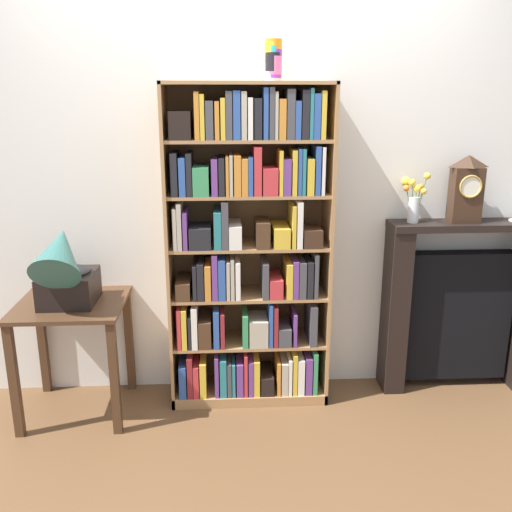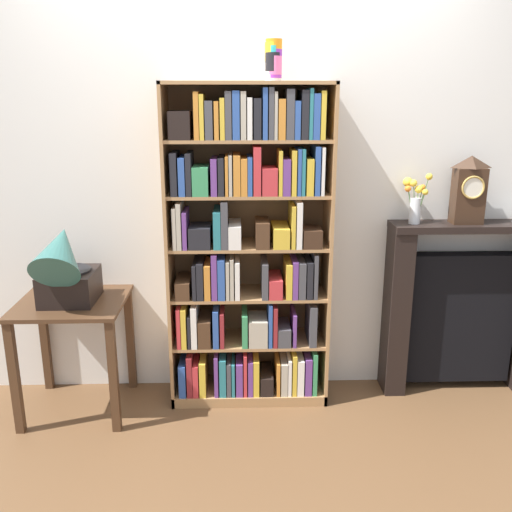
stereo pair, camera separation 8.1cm
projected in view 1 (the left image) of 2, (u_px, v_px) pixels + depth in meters
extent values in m
cube|color=brown|center=(250.00, 409.00, 3.23)|extent=(7.65, 6.40, 0.02)
cube|color=silver|center=(273.00, 174.00, 3.20)|extent=(4.65, 0.08, 2.60)
cube|color=#A87A4C|center=(169.00, 251.00, 3.09)|extent=(0.02, 0.31, 1.80)
cube|color=#A87A4C|center=(327.00, 249.00, 3.14)|extent=(0.02, 0.31, 1.80)
cube|color=brown|center=(248.00, 243.00, 3.26)|extent=(0.90, 0.01, 1.80)
cube|color=#A87A4C|center=(248.00, 83.00, 2.87)|extent=(0.90, 0.31, 0.02)
cube|color=#A87A4C|center=(249.00, 390.00, 3.35)|extent=(0.90, 0.31, 0.06)
cube|color=#2D519E|center=(184.00, 374.00, 3.27)|extent=(0.04, 0.24, 0.19)
cube|color=maroon|center=(191.00, 369.00, 3.28)|extent=(0.03, 0.26, 0.25)
cube|color=#C63338|center=(197.00, 375.00, 3.27)|extent=(0.03, 0.22, 0.19)
cube|color=gold|center=(204.00, 372.00, 3.29)|extent=(0.04, 0.26, 0.21)
cube|color=#663884|center=(217.00, 369.00, 3.28)|extent=(0.02, 0.24, 0.25)
cube|color=teal|center=(223.00, 370.00, 3.29)|extent=(0.04, 0.25, 0.23)
cube|color=#424247|center=(229.00, 373.00, 3.29)|extent=(0.02, 0.23, 0.20)
cube|color=teal|center=(233.00, 373.00, 3.29)|extent=(0.02, 0.24, 0.20)
cube|color=#663884|center=(240.00, 374.00, 3.28)|extent=(0.04, 0.21, 0.20)
cube|color=#C63338|center=(245.00, 367.00, 3.30)|extent=(0.02, 0.26, 0.25)
cube|color=#663884|center=(250.00, 371.00, 3.29)|extent=(0.03, 0.24, 0.21)
cube|color=gold|center=(256.00, 371.00, 3.29)|extent=(0.03, 0.23, 0.22)
cube|color=black|center=(266.00, 379.00, 3.31)|extent=(0.07, 0.23, 0.11)
cube|color=orange|center=(277.00, 371.00, 3.31)|extent=(0.02, 0.24, 0.20)
cube|color=#B2A893|center=(283.00, 372.00, 3.29)|extent=(0.04, 0.21, 0.20)
cube|color=white|center=(288.00, 369.00, 3.32)|extent=(0.02, 0.26, 0.22)
cube|color=gold|center=(293.00, 367.00, 3.30)|extent=(0.02, 0.24, 0.25)
cube|color=white|center=(299.00, 370.00, 3.30)|extent=(0.04, 0.22, 0.22)
cube|color=#663884|center=(306.00, 369.00, 3.31)|extent=(0.04, 0.23, 0.23)
cube|color=#388E56|center=(313.00, 367.00, 3.30)|extent=(0.02, 0.22, 0.26)
cube|color=#A87A4C|center=(249.00, 340.00, 3.26)|extent=(0.86, 0.29, 0.02)
cube|color=#C63338|center=(180.00, 324.00, 3.17)|extent=(0.02, 0.21, 0.23)
cube|color=gold|center=(185.00, 324.00, 3.18)|extent=(0.03, 0.22, 0.23)
cube|color=black|center=(190.00, 328.00, 3.18)|extent=(0.02, 0.20, 0.19)
cube|color=white|center=(195.00, 321.00, 3.20)|extent=(0.03, 0.26, 0.24)
cube|color=#472D1C|center=(205.00, 329.00, 3.20)|extent=(0.07, 0.22, 0.16)
cube|color=#2D519E|center=(216.00, 324.00, 3.19)|extent=(0.03, 0.22, 0.22)
cube|color=maroon|center=(223.00, 325.00, 3.19)|extent=(0.02, 0.22, 0.20)
cube|color=#388E56|center=(245.00, 326.00, 3.19)|extent=(0.03, 0.20, 0.19)
cube|color=#B2A893|center=(258.00, 329.00, 3.20)|extent=(0.11, 0.19, 0.16)
cube|color=#2D519E|center=(270.00, 319.00, 3.21)|extent=(0.02, 0.24, 0.25)
cube|color=maroon|center=(274.00, 320.00, 3.22)|extent=(0.02, 0.25, 0.24)
cube|color=#424247|center=(283.00, 332.00, 3.22)|extent=(0.07, 0.21, 0.11)
cube|color=#663884|center=(293.00, 324.00, 3.22)|extent=(0.02, 0.23, 0.19)
cube|color=#424247|center=(311.00, 320.00, 3.23)|extent=(0.04, 0.24, 0.24)
cube|color=#A87A4C|center=(249.00, 294.00, 3.19)|extent=(0.86, 0.29, 0.02)
cube|color=#472D1C|center=(184.00, 287.00, 3.12)|extent=(0.08, 0.23, 0.10)
cube|color=black|center=(195.00, 278.00, 3.12)|extent=(0.02, 0.25, 0.20)
cube|color=black|center=(201.00, 277.00, 3.12)|extent=(0.04, 0.25, 0.21)
cube|color=orange|center=(208.00, 279.00, 3.11)|extent=(0.03, 0.21, 0.20)
cube|color=#663884|center=(215.00, 273.00, 3.10)|extent=(0.03, 0.21, 0.26)
cube|color=#2D519E|center=(222.00, 275.00, 3.11)|extent=(0.04, 0.22, 0.23)
cube|color=#B2A893|center=(228.00, 276.00, 3.13)|extent=(0.02, 0.24, 0.22)
cube|color=#B2A893|center=(232.00, 275.00, 3.11)|extent=(0.02, 0.21, 0.23)
cube|color=white|center=(238.00, 277.00, 3.11)|extent=(0.03, 0.21, 0.21)
cube|color=#424247|center=(264.00, 277.00, 3.13)|extent=(0.03, 0.23, 0.20)
cube|color=#C63338|center=(275.00, 284.00, 3.15)|extent=(0.07, 0.23, 0.11)
cube|color=gold|center=(288.00, 277.00, 3.14)|extent=(0.03, 0.23, 0.20)
cube|color=#663884|center=(294.00, 276.00, 3.13)|extent=(0.03, 0.21, 0.21)
cube|color=#424247|center=(300.00, 276.00, 3.15)|extent=(0.04, 0.24, 0.21)
cube|color=black|center=(308.00, 275.00, 3.14)|extent=(0.03, 0.22, 0.21)
cube|color=#424247|center=(313.00, 271.00, 3.15)|extent=(0.02, 0.24, 0.25)
cube|color=#A87A4C|center=(249.00, 245.00, 3.11)|extent=(0.86, 0.29, 0.02)
cube|color=#B2A893|center=(176.00, 226.00, 3.03)|extent=(0.02, 0.24, 0.22)
cube|color=#B2A893|center=(181.00, 223.00, 3.04)|extent=(0.02, 0.26, 0.25)
cube|color=#663884|center=(186.00, 228.00, 3.02)|extent=(0.02, 0.21, 0.20)
cube|color=black|center=(200.00, 236.00, 3.03)|extent=(0.12, 0.19, 0.12)
cube|color=teal|center=(218.00, 227.00, 3.05)|extent=(0.04, 0.25, 0.20)
cube|color=#424247|center=(225.00, 222.00, 3.03)|extent=(0.04, 0.23, 0.26)
cube|color=white|center=(235.00, 234.00, 3.06)|extent=(0.07, 0.24, 0.12)
cube|color=#472D1C|center=(262.00, 232.00, 3.05)|extent=(0.07, 0.21, 0.14)
cube|color=gold|center=(280.00, 235.00, 3.08)|extent=(0.09, 0.24, 0.11)
cube|color=gold|center=(292.00, 223.00, 3.07)|extent=(0.02, 0.25, 0.23)
cube|color=white|center=(297.00, 221.00, 3.07)|extent=(0.03, 0.26, 0.25)
cube|color=#382316|center=(311.00, 236.00, 3.06)|extent=(0.10, 0.18, 0.10)
cube|color=#A87A4C|center=(248.00, 194.00, 3.03)|extent=(0.86, 0.29, 0.02)
cube|color=black|center=(175.00, 173.00, 2.93)|extent=(0.03, 0.20, 0.22)
cube|color=#2D519E|center=(183.00, 175.00, 2.95)|extent=(0.03, 0.22, 0.20)
cube|color=black|center=(190.00, 173.00, 2.94)|extent=(0.03, 0.22, 0.22)
cube|color=#388E56|center=(201.00, 180.00, 2.95)|extent=(0.08, 0.20, 0.15)
cube|color=#663884|center=(215.00, 176.00, 2.96)|extent=(0.03, 0.23, 0.19)
cube|color=black|center=(222.00, 175.00, 2.98)|extent=(0.03, 0.26, 0.20)
cube|color=orange|center=(227.00, 175.00, 2.95)|extent=(0.02, 0.21, 0.20)
cube|color=#B2A893|center=(231.00, 173.00, 2.98)|extent=(0.02, 0.27, 0.21)
cube|color=orange|center=(237.00, 174.00, 2.96)|extent=(0.04, 0.23, 0.21)
cube|color=orange|center=(244.00, 176.00, 2.96)|extent=(0.03, 0.21, 0.19)
cube|color=#2D519E|center=(250.00, 175.00, 2.97)|extent=(0.02, 0.23, 0.20)
cube|color=#C63338|center=(257.00, 169.00, 2.98)|extent=(0.04, 0.25, 0.25)
cube|color=#C63338|center=(269.00, 180.00, 2.96)|extent=(0.08, 0.18, 0.14)
cube|color=gold|center=(280.00, 172.00, 2.97)|extent=(0.02, 0.21, 0.23)
cube|color=#663884|center=(286.00, 176.00, 2.97)|extent=(0.04, 0.20, 0.19)
cube|color=gold|center=(293.00, 171.00, 2.97)|extent=(0.02, 0.21, 0.23)
cube|color=#2D519E|center=(298.00, 171.00, 2.97)|extent=(0.02, 0.21, 0.24)
cube|color=teal|center=(302.00, 170.00, 2.98)|extent=(0.02, 0.23, 0.24)
cube|color=gold|center=(308.00, 175.00, 2.98)|extent=(0.04, 0.22, 0.19)
cube|color=#2D519E|center=(315.00, 169.00, 2.99)|extent=(0.03, 0.25, 0.25)
cube|color=white|center=(321.00, 170.00, 2.98)|extent=(0.02, 0.22, 0.25)
cube|color=#A87A4C|center=(248.00, 140.00, 2.95)|extent=(0.86, 0.29, 0.02)
cube|color=black|center=(180.00, 125.00, 2.85)|extent=(0.11, 0.17, 0.14)
cube|color=orange|center=(198.00, 116.00, 2.88)|extent=(0.03, 0.25, 0.24)
cube|color=gold|center=(203.00, 117.00, 2.87)|extent=(0.02, 0.23, 0.22)
cube|color=#424247|center=(210.00, 120.00, 2.88)|extent=(0.04, 0.24, 0.19)
cube|color=orange|center=(217.00, 120.00, 2.89)|extent=(0.02, 0.24, 0.19)
cube|color=gold|center=(223.00, 118.00, 2.89)|extent=(0.02, 0.24, 0.21)
cube|color=#424247|center=(229.00, 115.00, 2.88)|extent=(0.03, 0.22, 0.24)
cube|color=#2D519E|center=(236.00, 115.00, 2.89)|extent=(0.04, 0.25, 0.24)
cube|color=#B2A893|center=(243.00, 115.00, 2.90)|extent=(0.03, 0.26, 0.24)
cube|color=white|center=(249.00, 118.00, 2.90)|extent=(0.03, 0.26, 0.21)
cube|color=black|center=(257.00, 119.00, 2.88)|extent=(0.04, 0.21, 0.20)
cube|color=#2D519E|center=(265.00, 114.00, 2.89)|extent=(0.02, 0.22, 0.26)
cube|color=#424247|center=(270.00, 113.00, 2.89)|extent=(0.03, 0.23, 0.26)
cube|color=#B2A893|center=(275.00, 115.00, 2.91)|extent=(0.02, 0.26, 0.24)
cube|color=orange|center=(280.00, 119.00, 2.91)|extent=(0.04, 0.25, 0.20)
cube|color=#424247|center=(289.00, 114.00, 2.89)|extent=(0.04, 0.21, 0.25)
cube|color=#2D519E|center=(295.00, 120.00, 2.92)|extent=(0.03, 0.26, 0.19)
cube|color=black|center=(303.00, 115.00, 2.90)|extent=(0.04, 0.23, 0.24)
cube|color=teal|center=(309.00, 114.00, 2.89)|extent=(0.02, 0.21, 0.25)
cube|color=#2D519E|center=(314.00, 116.00, 2.90)|extent=(0.03, 0.22, 0.23)
cube|color=gold|center=(321.00, 115.00, 2.90)|extent=(0.03, 0.21, 0.24)
cylinder|color=white|center=(273.00, 72.00, 2.87)|extent=(0.08, 0.08, 0.09)
cylinder|color=purple|center=(273.00, 69.00, 2.87)|extent=(0.08, 0.08, 0.09)
cylinder|color=pink|center=(274.00, 65.00, 2.86)|extent=(0.08, 0.08, 0.09)
cylinder|color=black|center=(273.00, 62.00, 2.86)|extent=(0.08, 0.08, 0.09)
cylinder|color=purple|center=(274.00, 59.00, 2.85)|extent=(0.08, 0.08, 0.09)
cylinder|color=#28B2B7|center=(273.00, 55.00, 2.85)|extent=(0.08, 0.08, 0.09)
cylinder|color=yellow|center=(273.00, 52.00, 2.85)|extent=(0.08, 0.08, 0.09)
cylinder|color=orange|center=(274.00, 49.00, 2.84)|extent=(0.08, 0.08, 0.09)
cube|color=#472D1C|center=(71.00, 304.00, 3.02)|extent=(0.58, 0.54, 0.02)
cube|color=#472D1C|center=(14.00, 381.00, 2.87)|extent=(0.04, 0.04, 0.63)
cube|color=#472D1C|center=(115.00, 379.00, 2.90)|extent=(0.04, 0.04, 0.63)
cube|color=#472D1C|center=(43.00, 342.00, 3.33)|extent=(0.04, 0.04, 0.63)
cube|color=#472D1C|center=(129.00, 340.00, 3.35)|extent=(0.04, 0.04, 0.63)
cube|color=black|center=(69.00, 288.00, 3.00)|extent=(0.28, 0.30, 0.17)
cylinder|color=black|center=(68.00, 272.00, 2.97)|extent=(0.24, 0.24, 0.01)
cylinder|color=#2D605B|center=(65.00, 270.00, 2.92)|extent=(0.03, 0.03, 0.06)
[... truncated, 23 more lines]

